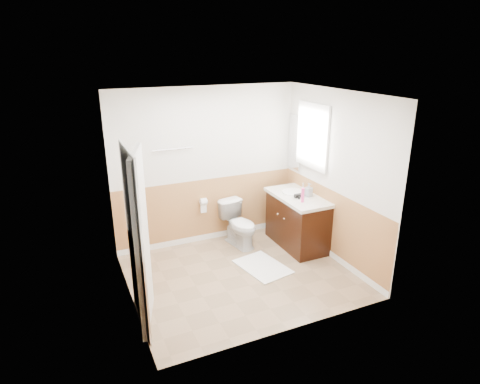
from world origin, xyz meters
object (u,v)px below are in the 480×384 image
bath_mat (263,267)px  lotion_bottle (303,195)px  vanity_cabinet (297,222)px  toilet (240,224)px  soap_dispenser (309,190)px

bath_mat → lotion_bottle: size_ratio=3.64×
vanity_cabinet → bath_mat: bearing=-152.8°
toilet → soap_dispenser: size_ratio=3.37×
toilet → soap_dispenser: (0.95, -0.48, 0.60)m
vanity_cabinet → toilet: bearing=155.0°
toilet → bath_mat: toilet is taller
bath_mat → lotion_bottle: lotion_bottle is taller
toilet → lotion_bottle: bearing=-52.6°
bath_mat → lotion_bottle: 1.21m
lotion_bottle → vanity_cabinet: bearing=69.6°
toilet → lotion_bottle: (0.73, -0.66, 0.60)m
toilet → vanity_cabinet: size_ratio=0.65×
lotion_bottle → soap_dispenser: 0.28m
toilet → vanity_cabinet: vanity_cabinet is taller
lotion_bottle → bath_mat: bearing=-167.8°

